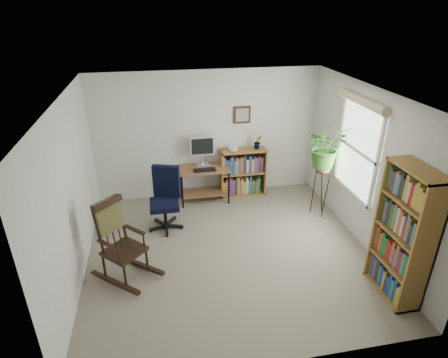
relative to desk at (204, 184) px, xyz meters
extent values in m
cube|color=gray|center=(0.13, -1.70, -0.34)|extent=(4.20, 4.00, 0.00)
cube|color=white|center=(0.13, -1.70, 2.06)|extent=(4.20, 4.00, 0.00)
cube|color=silver|center=(0.13, 0.30, 0.86)|extent=(4.20, 0.00, 2.40)
cube|color=silver|center=(0.13, -3.70, 0.86)|extent=(4.20, 0.00, 2.40)
cube|color=silver|center=(-1.97, -1.70, 0.86)|extent=(0.00, 4.00, 2.40)
cube|color=silver|center=(2.23, -1.70, 0.86)|extent=(0.00, 4.00, 2.40)
cube|color=black|center=(0.00, -0.12, 0.35)|extent=(0.40, 0.15, 0.02)
imported|color=#366B25|center=(1.93, -0.88, 1.31)|extent=(1.69, 1.88, 1.46)
imported|color=#366B25|center=(1.06, 0.13, 0.65)|extent=(0.13, 0.24, 0.11)
camera|label=1|loc=(-0.82, -6.27, 3.15)|focal=30.00mm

